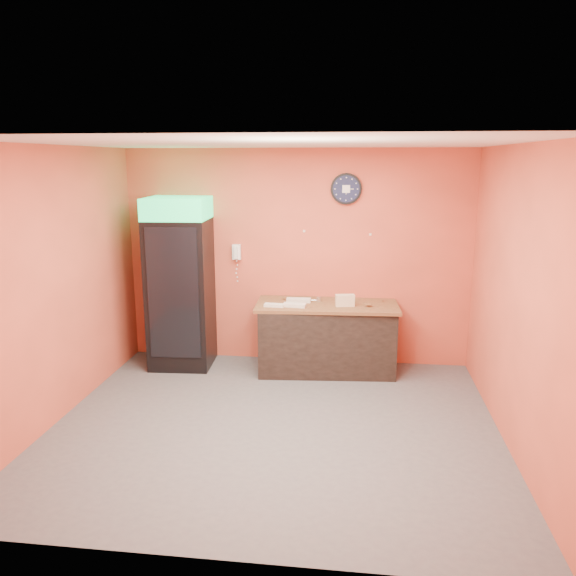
# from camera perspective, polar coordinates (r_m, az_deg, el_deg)

# --- Properties ---
(floor) EXTENTS (4.50, 4.50, 0.00)m
(floor) POSITION_cam_1_polar(r_m,az_deg,el_deg) (5.90, -1.37, -13.80)
(floor) COLOR #47474C
(floor) RESTS_ON ground
(back_wall) EXTENTS (4.50, 0.02, 2.80)m
(back_wall) POSITION_cam_1_polar(r_m,az_deg,el_deg) (7.36, 0.86, 3.12)
(back_wall) COLOR #DE583E
(back_wall) RESTS_ON floor
(left_wall) EXTENTS (0.02, 4.00, 2.80)m
(left_wall) POSITION_cam_1_polar(r_m,az_deg,el_deg) (6.16, -22.62, 0.18)
(left_wall) COLOR #DE583E
(left_wall) RESTS_ON floor
(right_wall) EXTENTS (0.02, 4.00, 2.80)m
(right_wall) POSITION_cam_1_polar(r_m,az_deg,el_deg) (5.56, 22.17, -1.08)
(right_wall) COLOR #DE583E
(right_wall) RESTS_ON floor
(ceiling) EXTENTS (4.50, 4.00, 0.02)m
(ceiling) POSITION_cam_1_polar(r_m,az_deg,el_deg) (5.27, -1.53, 14.51)
(ceiling) COLOR white
(ceiling) RESTS_ON back_wall
(beverage_cooler) EXTENTS (0.81, 0.82, 2.19)m
(beverage_cooler) POSITION_cam_1_polar(r_m,az_deg,el_deg) (7.35, -10.95, 0.25)
(beverage_cooler) COLOR black
(beverage_cooler) RESTS_ON floor
(prep_counter) EXTENTS (1.75, 0.89, 0.84)m
(prep_counter) POSITION_cam_1_polar(r_m,az_deg,el_deg) (7.20, 3.93, -5.16)
(prep_counter) COLOR black
(prep_counter) RESTS_ON floor
(wall_clock) EXTENTS (0.39, 0.06, 0.39)m
(wall_clock) POSITION_cam_1_polar(r_m,az_deg,el_deg) (7.19, 5.94, 9.99)
(wall_clock) COLOR black
(wall_clock) RESTS_ON back_wall
(wall_phone) EXTENTS (0.11, 0.10, 0.20)m
(wall_phone) POSITION_cam_1_polar(r_m,az_deg,el_deg) (7.43, -5.25, 3.66)
(wall_phone) COLOR white
(wall_phone) RESTS_ON back_wall
(butcher_paper) EXTENTS (1.81, 0.88, 0.04)m
(butcher_paper) POSITION_cam_1_polar(r_m,az_deg,el_deg) (7.08, 3.98, -1.76)
(butcher_paper) COLOR brown
(butcher_paper) RESTS_ON prep_counter
(sub_roll_stack) EXTENTS (0.25, 0.13, 0.15)m
(sub_roll_stack) POSITION_cam_1_polar(r_m,az_deg,el_deg) (6.95, 5.81, -1.26)
(sub_roll_stack) COLOR beige
(sub_roll_stack) RESTS_ON butcher_paper
(wrapped_sandwich_left) EXTENTS (0.25, 0.12, 0.04)m
(wrapped_sandwich_left) POSITION_cam_1_polar(r_m,az_deg,el_deg) (6.91, -1.40, -1.76)
(wrapped_sandwich_left) COLOR silver
(wrapped_sandwich_left) RESTS_ON butcher_paper
(wrapped_sandwich_mid) EXTENTS (0.29, 0.14, 0.04)m
(wrapped_sandwich_mid) POSITION_cam_1_polar(r_m,az_deg,el_deg) (6.91, 0.65, -1.75)
(wrapped_sandwich_mid) COLOR silver
(wrapped_sandwich_mid) RESTS_ON butcher_paper
(wrapped_sandwich_right) EXTENTS (0.31, 0.13, 0.04)m
(wrapped_sandwich_right) POSITION_cam_1_polar(r_m,az_deg,el_deg) (7.14, 1.08, -1.24)
(wrapped_sandwich_right) COLOR silver
(wrapped_sandwich_right) RESTS_ON butcher_paper
(kitchen_tool) EXTENTS (0.06, 0.06, 0.06)m
(kitchen_tool) POSITION_cam_1_polar(r_m,az_deg,el_deg) (7.17, 3.14, -1.12)
(kitchen_tool) COLOR silver
(kitchen_tool) RESTS_ON butcher_paper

